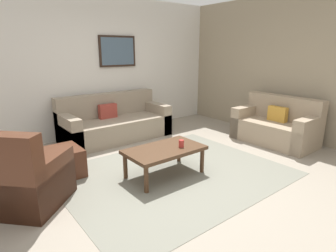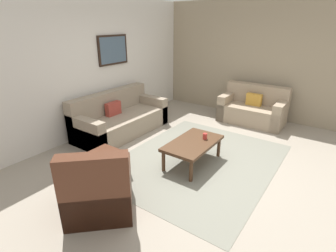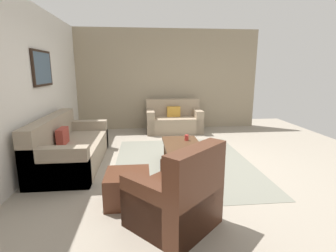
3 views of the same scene
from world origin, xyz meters
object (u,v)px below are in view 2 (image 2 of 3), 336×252
(coffee_table, at_px, (193,145))
(framed_artwork, at_px, (113,50))
(couch_loveseat, at_px, (253,109))
(armchair_leather, at_px, (99,193))
(cup, at_px, (205,136))
(ottoman, at_px, (105,166))
(couch_main, at_px, (119,119))

(coffee_table, xyz_separation_m, framed_artwork, (0.67, 2.47, 1.35))
(couch_loveseat, height_order, framed_artwork, framed_artwork)
(coffee_table, bearing_deg, armchair_leather, 169.64)
(cup, bearing_deg, ottoman, 144.06)
(couch_main, bearing_deg, armchair_leather, -139.87)
(couch_main, distance_m, cup, 2.16)
(ottoman, relative_size, coffee_table, 0.51)
(coffee_table, height_order, framed_artwork, framed_artwork)
(couch_loveseat, xyz_separation_m, framed_artwork, (-1.95, 2.64, 1.40))
(coffee_table, distance_m, cup, 0.26)
(couch_main, relative_size, coffee_table, 1.92)
(ottoman, bearing_deg, framed_artwork, 40.68)
(couch_loveseat, height_order, cup, couch_loveseat)
(ottoman, bearing_deg, couch_loveseat, -15.59)
(ottoman, height_order, coffee_table, coffee_table)
(couch_loveseat, bearing_deg, coffee_table, 176.44)
(couch_main, height_order, couch_loveseat, same)
(couch_main, xyz_separation_m, framed_artwork, (0.40, 0.43, 1.41))
(coffee_table, bearing_deg, framed_artwork, 74.95)
(couch_main, relative_size, armchair_leather, 1.87)
(cup, bearing_deg, couch_loveseat, -1.26)
(couch_main, xyz_separation_m, armchair_leather, (-2.04, -1.72, 0.01))
(ottoman, xyz_separation_m, cup, (1.39, -1.00, 0.26))
(armchair_leather, bearing_deg, coffee_table, -10.36)
(couch_main, height_order, ottoman, couch_main)
(couch_loveseat, distance_m, coffee_table, 2.62)
(couch_loveseat, relative_size, coffee_table, 1.35)
(couch_loveseat, xyz_separation_m, coffee_table, (-2.62, 0.16, 0.06))
(armchair_leather, relative_size, framed_artwork, 1.37)
(coffee_table, bearing_deg, ottoman, 142.63)
(coffee_table, relative_size, cup, 10.54)
(couch_loveseat, height_order, coffee_table, couch_loveseat)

